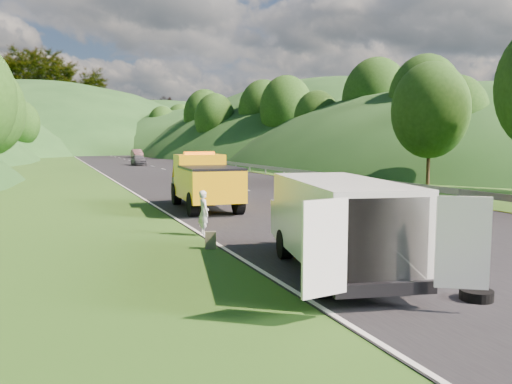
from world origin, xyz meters
name	(u,v)px	position (x,y,z in m)	size (l,w,h in m)	color
ground	(334,237)	(0.00, 0.00, 0.00)	(320.00, 320.00, 0.00)	#38661E
road_surface	(164,169)	(3.00, 40.00, 0.01)	(14.00, 200.00, 0.02)	black
guardrail	(197,163)	(10.30, 52.50, 0.00)	(0.06, 140.00, 1.52)	gray
tree_line_right	(260,160)	(23.00, 60.00, 0.00)	(14.00, 140.00, 14.00)	#2C5519
hills_backdrop	(105,151)	(6.50, 134.70, 0.00)	(201.00, 288.60, 44.00)	#2D5B23
tow_truck	(205,181)	(-1.96, 8.07, 1.28)	(2.71, 6.26, 2.62)	black
white_van	(337,220)	(-2.28, -3.84, 1.28)	(4.08, 6.80, 2.26)	black
woman	(204,235)	(-3.85, 1.95, 0.00)	(0.55, 0.40, 1.49)	silver
child	(289,245)	(-1.88, -0.51, 0.00)	(0.44, 0.34, 0.90)	#CFBD6E
worker	(421,281)	(-0.88, -5.19, 0.00)	(1.16, 0.67, 1.79)	black
suitcase	(210,240)	(-4.27, -0.12, 0.26)	(0.32, 0.18, 0.52)	#5B5C45
spare_tire	(476,301)	(-0.81, -6.71, 0.00)	(0.65, 0.65, 0.20)	black
passing_suv	(350,206)	(4.75, 6.26, 0.00)	(2.34, 5.07, 1.41)	black
dist_car_a	(139,165)	(1.85, 49.12, 0.00)	(1.58, 3.93, 1.34)	#414145
dist_car_b	(137,158)	(6.03, 76.07, 0.00)	(1.58, 4.53, 1.49)	brown
dist_car_c	(112,155)	(4.21, 97.70, 0.00)	(1.96, 4.82, 1.40)	#AB5565
dist_car_d	(98,153)	(2.48, 111.29, 0.00)	(1.58, 3.93, 1.34)	slate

